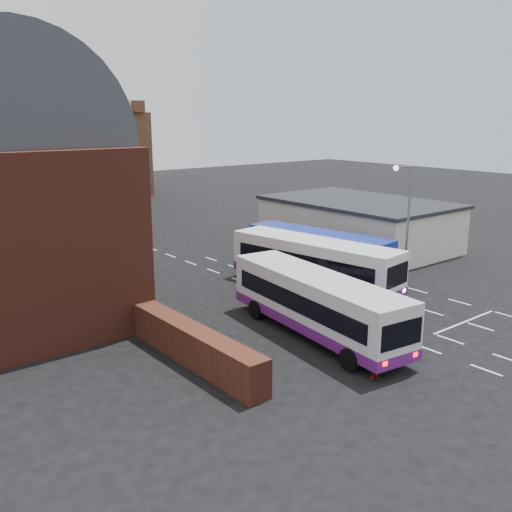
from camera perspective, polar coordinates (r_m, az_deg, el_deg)
ground at (r=32.96m, az=11.06°, el=-6.99°), size 180.00×180.00×0.00m
forecourt_wall at (r=27.68m, az=-6.13°, el=-8.94°), size 1.20×10.00×1.80m
cream_building at (r=52.20m, az=10.13°, el=3.26°), size 10.40×16.40×4.25m
brick_terrace at (r=68.23m, az=-23.77°, el=7.61°), size 22.00×10.00×11.00m
castle_keep at (r=90.80m, az=-19.89°, el=9.56°), size 22.00×22.00×12.00m
bus_white_outbound at (r=30.71m, az=6.07°, el=-4.45°), size 4.27×12.54×3.35m
bus_white_inbound at (r=38.93m, az=5.84°, el=-0.42°), size 4.72×12.81×3.42m
bus_blue at (r=42.84m, az=6.25°, el=0.70°), size 4.32×11.94×3.18m
bus_red_double at (r=59.96m, az=-16.33°, el=4.76°), size 4.72×12.74×4.98m
street_lamp at (r=40.39m, az=14.73°, el=4.13°), size 1.70×0.46×8.39m
pedestrian_red at (r=26.68m, az=11.77°, el=-10.18°), size 0.66×0.48×1.70m
pedestrian_beige at (r=29.03m, az=8.36°, el=-8.01°), size 0.84×0.67×1.69m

